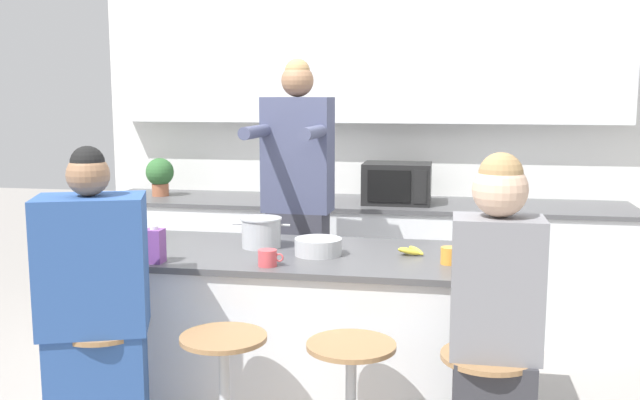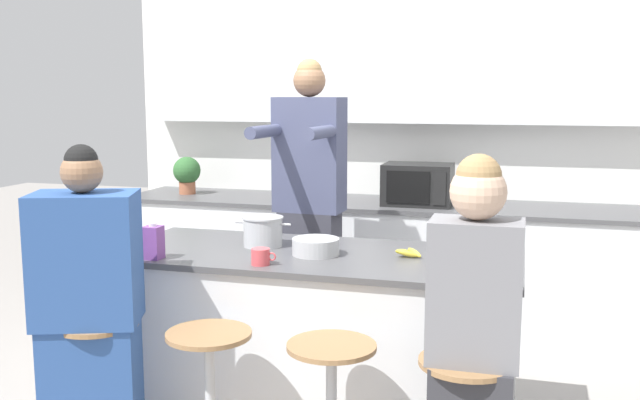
{
  "view_description": "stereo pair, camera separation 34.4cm",
  "coord_description": "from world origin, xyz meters",
  "views": [
    {
      "loc": [
        0.63,
        -3.36,
        1.66
      ],
      "look_at": [
        0.0,
        0.08,
        1.14
      ],
      "focal_mm": 40.0,
      "sensor_mm": 36.0,
      "label": 1
    },
    {
      "loc": [
        0.96,
        -3.28,
        1.66
      ],
      "look_at": [
        0.0,
        0.08,
        1.14
      ],
      "focal_mm": 40.0,
      "sensor_mm": 36.0,
      "label": 2
    }
  ],
  "objects": [
    {
      "name": "fruit_bowl",
      "position": [
        0.01,
        -0.04,
        0.93
      ],
      "size": [
        0.23,
        0.23,
        0.08
      ],
      "color": "#B7BABC",
      "rests_on": "kitchen_island"
    },
    {
      "name": "coffee_cup_far",
      "position": [
        -0.17,
        -0.31,
        0.93
      ],
      "size": [
        0.12,
        0.09,
        0.08
      ],
      "color": "#DB4C51",
      "rests_on": "kitchen_island"
    },
    {
      "name": "bar_stool_leftmost",
      "position": [
        -0.79,
        -0.68,
        0.36
      ],
      "size": [
        0.38,
        0.38,
        0.68
      ],
      "color": "#997047",
      "rests_on": "ground_plane"
    },
    {
      "name": "potted_plant",
      "position": [
        -1.5,
        1.64,
        1.07
      ],
      "size": [
        0.21,
        0.21,
        0.28
      ],
      "color": "#A86042",
      "rests_on": "back_counter"
    },
    {
      "name": "person_cooking",
      "position": [
        -0.26,
        0.74,
        0.93
      ],
      "size": [
        0.43,
        0.61,
        1.86
      ],
      "rotation": [
        0.0,
        0.0,
        -0.05
      ],
      "color": "#383842",
      "rests_on": "ground_plane"
    },
    {
      "name": "coffee_cup_near",
      "position": [
        0.64,
        -0.12,
        0.93
      ],
      "size": [
        0.11,
        0.08,
        0.08
      ],
      "color": "orange",
      "rests_on": "kitchen_island"
    },
    {
      "name": "juice_carton",
      "position": [
        -0.7,
        -0.33,
        0.97
      ],
      "size": [
        0.08,
        0.08,
        0.17
      ],
      "color": "#7A428E",
      "rests_on": "kitchen_island"
    },
    {
      "name": "wall_back",
      "position": [
        0.0,
        1.98,
        1.54
      ],
      "size": [
        4.07,
        0.22,
        2.7
      ],
      "color": "silver",
      "rests_on": "ground_plane"
    },
    {
      "name": "microwave",
      "position": [
        0.27,
        1.58,
        1.04
      ],
      "size": [
        0.47,
        0.35,
        0.28
      ],
      "color": "black",
      "rests_on": "back_counter"
    },
    {
      "name": "person_wrapped_blanket",
      "position": [
        -0.81,
        -0.71,
        0.69
      ],
      "size": [
        0.5,
        0.42,
        1.46
      ],
      "rotation": [
        0.0,
        0.0,
        0.35
      ],
      "color": "#2D5193",
      "rests_on": "ground_plane"
    },
    {
      "name": "cooking_pot",
      "position": [
        -0.3,
        0.08,
        0.97
      ],
      "size": [
        0.3,
        0.21,
        0.15
      ],
      "color": "#B7BABC",
      "rests_on": "kitchen_island"
    },
    {
      "name": "kitchen_island",
      "position": [
        0.0,
        0.0,
        0.45
      ],
      "size": [
        1.98,
        0.83,
        0.89
      ],
      "color": "black",
      "rests_on": "ground_plane"
    },
    {
      "name": "back_counter",
      "position": [
        0.0,
        1.64,
        0.45
      ],
      "size": [
        3.78,
        0.71,
        0.9
      ],
      "color": "silver",
      "rests_on": "ground_plane"
    },
    {
      "name": "person_seated_near",
      "position": [
        0.81,
        -0.71,
        0.69
      ],
      "size": [
        0.33,
        0.27,
        1.45
      ],
      "rotation": [
        0.0,
        0.0,
        -0.0
      ],
      "color": "#333338",
      "rests_on": "ground_plane"
    },
    {
      "name": "banana_bunch",
      "position": [
        0.45,
        0.04,
        0.91
      ],
      "size": [
        0.14,
        0.1,
        0.05
      ],
      "color": "yellow",
      "rests_on": "kitchen_island"
    }
  ]
}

